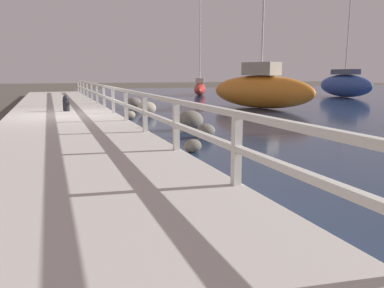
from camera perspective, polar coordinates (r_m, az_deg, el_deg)
The scene contains 13 objects.
ground_plane at distance 13.31m, azimuth -18.97°, elevation 3.00°, with size 120.00×120.00×0.00m, color #4C473D.
dock_walkway at distance 13.30m, azimuth -19.01°, elevation 3.60°, with size 3.57×36.00×0.28m.
railing at distance 13.39m, azimuth -11.94°, elevation 7.26°, with size 0.10×32.50×0.91m.
boulder_mid_strip at distance 9.69m, azimuth 2.12°, elevation 2.03°, with size 0.49×0.44×0.37m.
boulder_far_strip at distance 18.03m, azimuth -8.87°, elevation 6.17°, with size 0.74×0.66×0.55m.
boulder_near_dock at distance 13.96m, azimuth -9.46°, elevation 4.39°, with size 0.41×0.37×0.31m.
boulder_upstream at distance 11.01m, azimuth -0.26°, elevation 3.62°, with size 0.77×0.70×0.58m.
boulder_downstream at distance 7.88m, azimuth 0.12°, elevation -0.27°, with size 0.38×0.34×0.28m.
boulder_water_edge at distance 15.16m, azimuth -6.88°, elevation 5.41°, with size 0.74×0.67×0.56m.
mooring_bollard at distance 14.58m, azimuth -18.63°, elevation 5.91°, with size 0.24×0.24×0.59m.
sailboat_blue at distance 29.52m, azimuth 22.20°, elevation 8.37°, with size 2.03×6.06×7.42m.
sailboat_red at distance 29.92m, azimuth 1.23°, elevation 8.55°, with size 3.09×5.60×7.59m.
sailboat_orange at distance 18.49m, azimuth 10.43°, elevation 8.12°, with size 3.61×5.76×8.05m.
Camera 1 is at (-0.40, -13.21, 1.62)m, focal length 35.00 mm.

